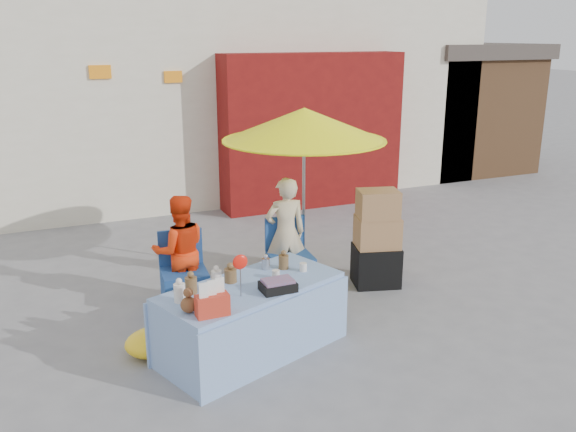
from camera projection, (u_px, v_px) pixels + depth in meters
name	position (u px, v px, depth m)	size (l,w,h in m)	color
ground	(295.00, 326.00, 6.29)	(80.00, 80.00, 0.00)	slate
backdrop	(166.00, 23.00, 12.20)	(14.00, 8.00, 7.80)	silver
market_table	(251.00, 318.00, 5.69)	(1.95, 1.38, 1.07)	#86A2D7
chair_left	(185.00, 287.00, 6.61)	(0.52, 0.51, 0.85)	navy
chair_right	(290.00, 270.00, 7.09)	(0.52, 0.51, 0.85)	navy
vendor_orange	(180.00, 251.00, 6.62)	(0.61, 0.48, 1.26)	#F0330C
vendor_beige	(285.00, 233.00, 7.09)	(0.49, 0.32, 1.33)	beige
umbrella	(304.00, 125.00, 6.98)	(1.90, 1.90, 2.09)	gray
box_stack	(377.00, 242.00, 7.19)	(0.63, 0.56, 1.17)	black
tarp_bundle	(155.00, 342.00, 5.70)	(0.57, 0.46, 0.26)	yellow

